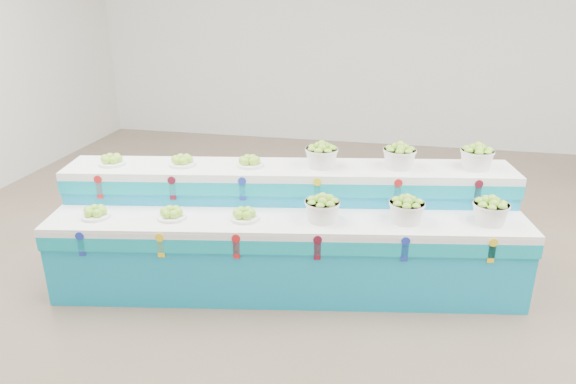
% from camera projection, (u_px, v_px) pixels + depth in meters
% --- Properties ---
extents(ground, '(10.00, 10.00, 0.00)m').
position_uv_depth(ground, '(367.00, 304.00, 4.49)').
color(ground, brown).
rests_on(ground, ground).
extents(back_wall, '(10.00, 0.00, 10.00)m').
position_uv_depth(back_wall, '(395.00, 22.00, 8.31)').
color(back_wall, silver).
rests_on(back_wall, ground).
extents(display_stand, '(4.17, 1.72, 1.02)m').
position_uv_depth(display_stand, '(288.00, 230.00, 4.68)').
color(display_stand, '#1294C1').
rests_on(display_stand, ground).
extents(plate_lower_left, '(0.29, 0.29, 0.10)m').
position_uv_depth(plate_lower_left, '(95.00, 212.00, 4.40)').
color(plate_lower_left, white).
rests_on(plate_lower_left, display_stand).
extents(plate_lower_mid, '(0.29, 0.29, 0.10)m').
position_uv_depth(plate_lower_mid, '(171.00, 213.00, 4.38)').
color(plate_lower_mid, white).
rests_on(plate_lower_mid, display_stand).
extents(plate_lower_right, '(0.29, 0.29, 0.10)m').
position_uv_depth(plate_lower_right, '(244.00, 214.00, 4.36)').
color(plate_lower_right, white).
rests_on(plate_lower_right, display_stand).
extents(basket_lower_left, '(0.34, 0.34, 0.22)m').
position_uv_depth(basket_lower_left, '(322.00, 208.00, 4.32)').
color(basket_lower_left, silver).
rests_on(basket_lower_left, display_stand).
extents(basket_lower_mid, '(0.34, 0.34, 0.22)m').
position_uv_depth(basket_lower_mid, '(407.00, 209.00, 4.30)').
color(basket_lower_mid, silver).
rests_on(basket_lower_mid, display_stand).
extents(basket_lower_right, '(0.34, 0.34, 0.22)m').
position_uv_depth(basket_lower_right, '(491.00, 210.00, 4.27)').
color(basket_lower_right, silver).
rests_on(basket_lower_right, display_stand).
extents(plate_upper_left, '(0.29, 0.29, 0.10)m').
position_uv_depth(plate_upper_left, '(112.00, 159.00, 4.76)').
color(plate_upper_left, white).
rests_on(plate_upper_left, display_stand).
extents(plate_upper_mid, '(0.29, 0.29, 0.10)m').
position_uv_depth(plate_upper_mid, '(182.00, 160.00, 4.74)').
color(plate_upper_mid, white).
rests_on(plate_upper_mid, display_stand).
extents(plate_upper_right, '(0.29, 0.29, 0.10)m').
position_uv_depth(plate_upper_right, '(250.00, 161.00, 4.72)').
color(plate_upper_right, white).
rests_on(plate_upper_right, display_stand).
extents(basket_upper_left, '(0.34, 0.34, 0.22)m').
position_uv_depth(basket_upper_left, '(322.00, 155.00, 4.67)').
color(basket_upper_left, silver).
rests_on(basket_upper_left, display_stand).
extents(basket_upper_mid, '(0.34, 0.34, 0.22)m').
position_uv_depth(basket_upper_mid, '(399.00, 156.00, 4.65)').
color(basket_upper_mid, silver).
rests_on(basket_upper_mid, display_stand).
extents(basket_upper_right, '(0.34, 0.34, 0.22)m').
position_uv_depth(basket_upper_right, '(477.00, 157.00, 4.63)').
color(basket_upper_right, silver).
rests_on(basket_upper_right, display_stand).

